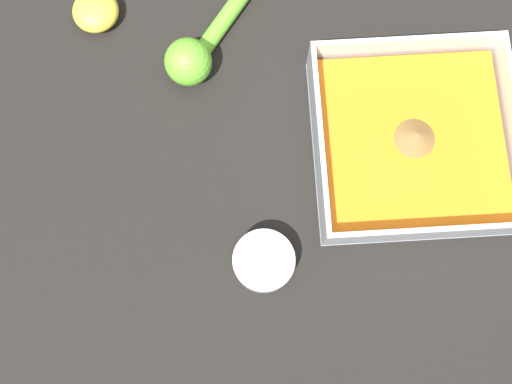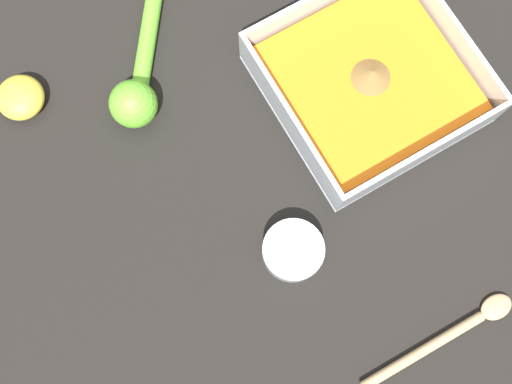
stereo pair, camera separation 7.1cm
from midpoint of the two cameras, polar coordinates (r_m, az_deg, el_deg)
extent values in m
plane|color=black|center=(0.79, 15.48, 4.78)|extent=(4.00, 4.00, 0.00)
cube|color=silver|center=(0.79, 16.71, 3.61)|extent=(0.24, 0.24, 0.01)
cube|color=silver|center=(0.80, 25.38, 4.56)|extent=(0.24, 0.01, 0.06)
cube|color=silver|center=(0.73, 8.70, 3.97)|extent=(0.24, 0.01, 0.06)
cube|color=silver|center=(0.73, 18.53, -4.40)|extent=(0.01, 0.23, 0.06)
cube|color=silver|center=(0.79, 16.40, 12.38)|extent=(0.01, 0.23, 0.06)
cube|color=orange|center=(0.77, 17.10, 4.00)|extent=(0.22, 0.22, 0.03)
cone|color=brown|center=(0.75, 17.63, 4.51)|extent=(0.05, 0.05, 0.02)
cylinder|color=silver|center=(0.72, 3.53, -7.25)|extent=(0.07, 0.07, 0.03)
cylinder|color=brown|center=(0.72, 3.51, -7.27)|extent=(0.07, 0.07, 0.02)
sphere|color=#6BC633|center=(0.77, -3.87, 11.71)|extent=(0.06, 0.06, 0.06)
cylinder|color=#6BC633|center=(0.82, 0.61, 17.03)|extent=(0.14, 0.11, 0.02)
ellipsoid|color=yellow|center=(0.83, -12.66, 15.97)|extent=(0.06, 0.06, 0.03)
camera|label=1|loc=(0.04, 92.94, -12.98)|focal=42.00mm
camera|label=2|loc=(0.04, -87.06, 12.98)|focal=42.00mm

